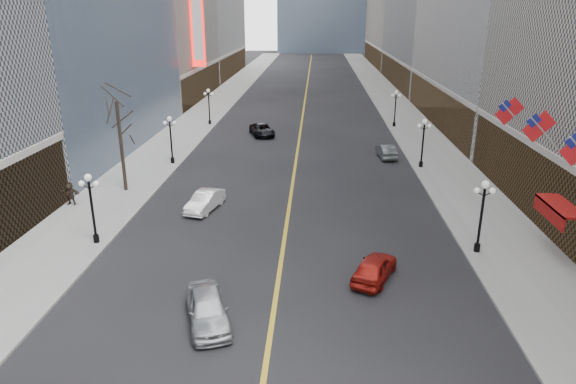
# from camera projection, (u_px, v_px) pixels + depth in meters

# --- Properties ---
(sidewalk_east) EXTENTS (6.00, 230.00, 0.15)m
(sidewalk_east) POSITION_uv_depth(u_px,v_px,m) (406.00, 121.00, 68.72)
(sidewalk_east) COLOR gray
(sidewalk_east) RESTS_ON ground
(sidewalk_west) EXTENTS (6.00, 230.00, 0.15)m
(sidewalk_west) POSITION_uv_depth(u_px,v_px,m) (200.00, 118.00, 70.19)
(sidewalk_west) COLOR gray
(sidewalk_west) RESTS_ON ground
(lane_line) EXTENTS (0.25, 200.00, 0.02)m
(lane_line) POSITION_uv_depth(u_px,v_px,m) (304.00, 107.00, 78.89)
(lane_line) COLOR gold
(lane_line) RESTS_ON ground
(streetlamp_east_1) EXTENTS (1.26, 0.44, 4.52)m
(streetlamp_east_1) POSITION_uv_depth(u_px,v_px,m) (482.00, 209.00, 30.23)
(streetlamp_east_1) COLOR black
(streetlamp_east_1) RESTS_ON sidewalk_east
(streetlamp_east_2) EXTENTS (1.26, 0.44, 4.52)m
(streetlamp_east_2) POSITION_uv_depth(u_px,v_px,m) (423.00, 138.00, 47.18)
(streetlamp_east_2) COLOR black
(streetlamp_east_2) RESTS_ON sidewalk_east
(streetlamp_east_3) EXTENTS (1.26, 0.44, 4.52)m
(streetlamp_east_3) POSITION_uv_depth(u_px,v_px,m) (395.00, 105.00, 64.13)
(streetlamp_east_3) COLOR black
(streetlamp_east_3) RESTS_ON sidewalk_east
(streetlamp_west_1) EXTENTS (1.26, 0.44, 4.52)m
(streetlamp_west_1) POSITION_uv_depth(u_px,v_px,m) (91.00, 201.00, 31.47)
(streetlamp_west_1) COLOR black
(streetlamp_west_1) RESTS_ON sidewalk_west
(streetlamp_west_2) EXTENTS (1.26, 0.44, 4.52)m
(streetlamp_west_2) POSITION_uv_depth(u_px,v_px,m) (171.00, 135.00, 48.41)
(streetlamp_west_2) COLOR black
(streetlamp_west_2) RESTS_ON sidewalk_west
(streetlamp_west_3) EXTENTS (1.26, 0.44, 4.52)m
(streetlamp_west_3) POSITION_uv_depth(u_px,v_px,m) (209.00, 103.00, 65.36)
(streetlamp_west_3) COLOR black
(streetlamp_west_3) RESTS_ON sidewalk_west
(flag_4) EXTENTS (2.87, 0.12, 2.87)m
(flag_4) POSITION_uv_depth(u_px,v_px,m) (541.00, 129.00, 30.47)
(flag_4) COLOR #B2B2B7
(flag_4) RESTS_ON ground
(flag_5) EXTENTS (2.87, 0.12, 2.87)m
(flag_5) POSITION_uv_depth(u_px,v_px,m) (512.00, 114.00, 35.18)
(flag_5) COLOR #B2B2B7
(flag_5) RESTS_ON ground
(awning_c) EXTENTS (1.40, 4.00, 0.93)m
(awning_c) POSITION_uv_depth(u_px,v_px,m) (558.00, 208.00, 29.95)
(awning_c) COLOR maroon
(awning_c) RESTS_ON ground
(theatre_marquee) EXTENTS (2.00, 0.55, 12.00)m
(theatre_marquee) POSITION_uv_depth(u_px,v_px,m) (197.00, 25.00, 75.73)
(theatre_marquee) COLOR red
(theatre_marquee) RESTS_ON ground
(tree_west_far) EXTENTS (3.60, 3.60, 7.92)m
(tree_west_far) POSITION_uv_depth(u_px,v_px,m) (118.00, 116.00, 39.86)
(tree_west_far) COLOR #2D231C
(tree_west_far) RESTS_ON sidewalk_west
(car_nb_near) EXTENTS (3.18, 4.91, 1.56)m
(car_nb_near) POSITION_uv_depth(u_px,v_px,m) (208.00, 309.00, 23.98)
(car_nb_near) COLOR #B3B6BB
(car_nb_near) RESTS_ON ground
(car_nb_mid) EXTENTS (2.48, 4.48, 1.40)m
(car_nb_mid) POSITION_uv_depth(u_px,v_px,m) (205.00, 201.00, 37.82)
(car_nb_mid) COLOR white
(car_nb_mid) RESTS_ON ground
(car_nb_far) EXTENTS (3.75, 5.43, 1.38)m
(car_nb_far) POSITION_uv_depth(u_px,v_px,m) (262.00, 130.00, 60.58)
(car_nb_far) COLOR black
(car_nb_far) RESTS_ON ground
(car_sb_mid) EXTENTS (3.16, 4.45, 1.41)m
(car_sb_mid) POSITION_uv_depth(u_px,v_px,m) (374.00, 268.00, 27.97)
(car_sb_mid) COLOR maroon
(car_sb_mid) RESTS_ON ground
(car_sb_far) EXTENTS (1.79, 4.18, 1.34)m
(car_sb_far) POSITION_uv_depth(u_px,v_px,m) (386.00, 151.00, 51.44)
(car_sb_far) COLOR #555A5D
(car_sb_far) RESTS_ON ground
(ped_west_far) EXTENTS (1.71, 0.66, 1.80)m
(ped_west_far) POSITION_uv_depth(u_px,v_px,m) (70.00, 193.00, 38.40)
(ped_west_far) COLOR #2E2319
(ped_west_far) RESTS_ON sidewalk_west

